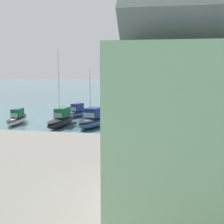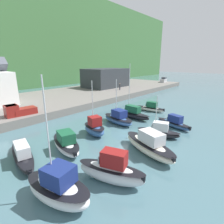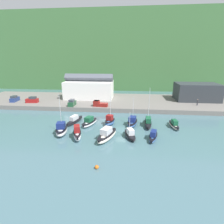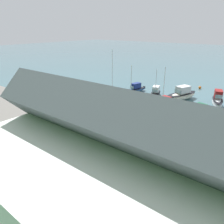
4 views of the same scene
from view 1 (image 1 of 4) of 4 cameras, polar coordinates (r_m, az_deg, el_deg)
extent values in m
plane|color=#476B75|center=(42.47, 1.03, -1.99)|extent=(320.00, 320.00, 0.00)
cube|color=slate|center=(17.84, -13.29, -14.09)|extent=(116.47, 24.64, 1.43)
ellipsoid|color=black|center=(38.26, 19.33, -2.86)|extent=(3.42, 7.79, 0.91)
ellipsoid|color=black|center=(38.20, 19.35, -2.39)|extent=(3.52, 7.95, 0.12)
cube|color=silver|center=(38.46, 19.45, -1.26)|extent=(1.83, 2.88, 1.13)
cube|color=#8CA5B2|center=(37.03, 19.23, -1.86)|extent=(1.09, 0.36, 0.56)
cube|color=black|center=(41.78, 19.80, -1.74)|extent=(0.42, 0.36, 0.56)
ellipsoid|color=white|center=(39.20, 12.65, -2.17)|extent=(3.94, 6.70, 1.14)
ellipsoid|color=black|center=(39.13, 12.67, -1.60)|extent=(4.05, 6.85, 0.12)
cube|color=#195638|center=(39.32, 12.82, -0.43)|extent=(2.19, 2.60, 1.19)
cube|color=#8CA5B2|center=(38.14, 12.32, -0.94)|extent=(1.41, 0.53, 0.59)
cube|color=black|center=(42.04, 13.74, -1.21)|extent=(0.43, 0.37, 0.56)
ellipsoid|color=#33568E|center=(38.67, 4.90, -1.90)|extent=(3.16, 4.69, 1.47)
ellipsoid|color=black|center=(38.59, 4.91, -1.14)|extent=(3.26, 4.79, 0.12)
cube|color=maroon|center=(38.66, 5.04, 0.15)|extent=(1.88, 1.87, 1.27)
cube|color=#8CA5B2|center=(37.86, 4.53, -0.30)|extent=(1.34, 0.48, 0.63)
cylinder|color=silver|center=(37.91, 4.78, 3.71)|extent=(0.10, 0.10, 6.15)
ellipsoid|color=#33568E|center=(39.30, -3.68, -1.91)|extent=(3.34, 6.54, 1.22)
ellipsoid|color=black|center=(39.23, -3.68, -1.29)|extent=(3.45, 6.67, 0.12)
cube|color=navy|center=(39.39, -3.50, -0.10)|extent=(2.05, 2.45, 1.21)
cube|color=#8CA5B2|center=(38.30, -4.26, -0.61)|extent=(1.51, 0.37, 0.60)
cylinder|color=silver|center=(38.42, -4.01, 3.39)|extent=(0.10, 0.10, 6.13)
ellipsoid|color=black|center=(40.38, -9.24, -1.78)|extent=(2.06, 7.84, 1.16)
ellipsoid|color=black|center=(40.32, -9.25, -1.21)|extent=(2.13, 8.00, 0.12)
cube|color=#195638|center=(40.56, -9.06, -0.05)|extent=(1.37, 2.78, 1.19)
cube|color=#8CA5B2|center=(39.21, -9.90, -0.61)|extent=(1.11, 0.16, 0.59)
cylinder|color=silver|center=(39.32, -9.72, 5.09)|extent=(0.10, 0.10, 8.57)
ellipsoid|color=white|center=(43.41, -17.00, -1.51)|extent=(2.08, 6.11, 0.91)
ellipsoid|color=black|center=(43.36, -17.01, -1.10)|extent=(2.15, 6.24, 0.12)
cube|color=#195638|center=(43.54, -16.91, -0.12)|extent=(1.31, 2.20, 1.13)
cube|color=#8CA5B2|center=(42.46, -17.48, -0.58)|extent=(0.99, 0.20, 0.56)
cube|color=black|center=(46.01, -15.72, -0.71)|extent=(0.39, 0.32, 0.56)
ellipsoid|color=silver|center=(45.82, 18.77, -0.63)|extent=(3.37, 5.95, 1.65)
ellipsoid|color=black|center=(45.75, 18.80, 0.08)|extent=(3.49, 6.08, 0.12)
cube|color=navy|center=(45.90, 18.74, 1.24)|extent=(2.11, 2.26, 1.31)
cube|color=#8CA5B2|center=(44.86, 19.19, 0.82)|extent=(1.58, 0.40, 0.66)
cylinder|color=silver|center=(45.00, 19.21, 5.12)|extent=(0.10, 0.10, 7.60)
ellipsoid|color=silver|center=(46.97, 13.50, -0.21)|extent=(3.35, 6.12, 1.68)
ellipsoid|color=black|center=(46.89, 13.53, 0.50)|extent=(3.45, 6.26, 0.12)
cube|color=maroon|center=(47.06, 13.43, 1.65)|extent=(1.78, 2.34, 1.32)
cube|color=#8CA5B2|center=(45.98, 13.95, 1.24)|extent=(1.06, 0.43, 0.66)
cube|color=black|center=(49.53, 12.36, 0.63)|extent=(0.43, 0.38, 0.56)
ellipsoid|color=white|center=(47.04, 5.49, -0.15)|extent=(4.64, 7.81, 1.45)
ellipsoid|color=black|center=(46.97, 5.49, 0.46)|extent=(4.77, 7.99, 0.12)
cube|color=silver|center=(47.20, 5.70, 1.54)|extent=(2.45, 3.04, 1.26)
cube|color=#8CA5B2|center=(45.91, 4.93, 1.13)|extent=(1.42, 0.60, 0.63)
cube|color=black|center=(50.23, 7.22, 0.68)|extent=(0.43, 0.39, 0.56)
ellipsoid|color=black|center=(46.52, -0.63, -0.48)|extent=(3.30, 5.95, 1.00)
ellipsoid|color=black|center=(46.47, -0.64, -0.05)|extent=(3.39, 6.08, 0.12)
cube|color=silver|center=(46.66, -0.68, 0.88)|extent=(1.78, 2.28, 1.15)
cube|color=#8CA5B2|center=(45.54, -0.51, 0.48)|extent=(1.08, 0.43, 0.58)
cylinder|color=silver|center=(45.76, -0.58, 2.97)|extent=(0.10, 0.10, 4.70)
ellipsoid|color=#33568E|center=(47.87, -6.53, -0.35)|extent=(2.96, 6.16, 0.91)
ellipsoid|color=black|center=(47.83, -6.53, 0.02)|extent=(3.05, 6.29, 0.12)
cube|color=navy|center=(47.99, -6.36, 0.90)|extent=(1.60, 2.31, 1.13)
cube|color=#8CA5B2|center=(47.00, -7.12, 0.53)|extent=(0.98, 0.35, 0.56)
cube|color=black|center=(50.26, -4.82, 0.28)|extent=(0.42, 0.36, 0.56)
cube|color=maroon|center=(25.74, 10.85, -4.21)|extent=(3.68, 2.32, 1.10)
cube|color=maroon|center=(25.58, 15.41, -3.51)|extent=(2.06, 2.07, 1.90)
cube|color=#2D333D|center=(25.45, 15.46, -1.97)|extent=(1.78, 1.94, 0.50)
sphere|color=orange|center=(57.61, 6.71, 0.92)|extent=(0.64, 0.64, 0.64)
camera|label=2|loc=(56.30, 23.41, 10.03)|focal=28.00mm
camera|label=3|loc=(81.41, 4.57, 14.59)|focal=28.00mm
camera|label=4|loc=(13.61, 74.19, 28.34)|focal=35.00mm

